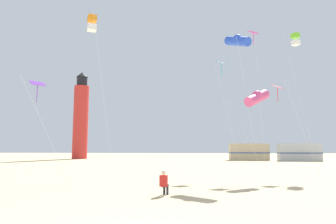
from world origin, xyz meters
name	(u,v)px	position (x,y,z in m)	size (l,w,h in m)	color
kite_flyer_standing	(164,182)	(0.17, 7.26, 0.61)	(0.41, 0.55, 1.16)	red
kite_diamond_cyan	(222,67)	(4.07, 18.83, 9.24)	(2.38, 2.11, 9.85)	silver
kite_box_lime	(295,40)	(11.20, 20.98, 12.29)	(2.25, 1.76, 12.90)	silver
kite_diamond_scarlet	(279,90)	(8.26, 16.79, 6.71)	(3.36, 3.36, 7.18)	silver
kite_diamond_magenta	(254,39)	(7.32, 20.74, 12.38)	(1.28, 1.28, 13.25)	silver
kite_diamond_violet	(38,87)	(-8.29, 10.91, 6.06)	(2.87, 2.87, 6.49)	silver
kite_tube_rainbow	(257,97)	(6.01, 14.12, 5.69)	(3.12, 3.19, 6.39)	silver
kite_tube_blue	(238,41)	(4.99, 15.53, 10.36)	(2.24, 2.51, 11.07)	silver
kite_box_orange	(92,24)	(-5.76, 13.26, 11.18)	(2.08, 2.37, 11.78)	silver
lighthouse_distant	(81,118)	(-20.19, 47.89, 7.84)	(2.80, 2.80, 16.80)	red
rv_van_tan	(249,152)	(10.75, 44.61, 1.39)	(6.51, 2.55, 2.80)	#C6B28C
rv_van_silver	(299,152)	(18.41, 42.85, 1.39)	(6.54, 2.62, 2.80)	#B7BABF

